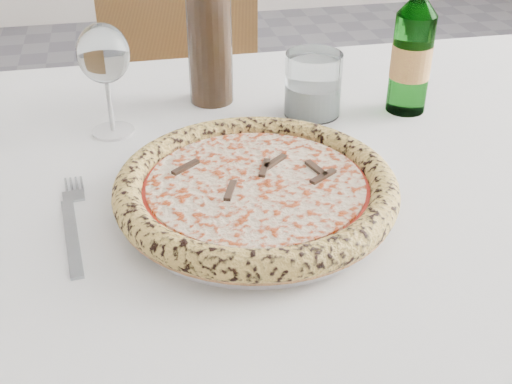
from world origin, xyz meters
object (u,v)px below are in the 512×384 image
(tumbler, at_px, (313,88))
(wine_bottle, at_px, (209,27))
(plate, at_px, (256,200))
(beer_bottle, at_px, (412,52))
(wine_glass, at_px, (104,57))
(pizza, at_px, (256,187))
(dining_table, at_px, (241,223))
(chair_far, at_px, (178,100))

(tumbler, xyz_separation_m, wine_bottle, (-0.14, 0.08, 0.08))
(plate, distance_m, beer_bottle, 0.37)
(wine_glass, relative_size, wine_bottle, 0.57)
(pizza, bearing_deg, wine_glass, 124.28)
(beer_bottle, bearing_deg, dining_table, -157.40)
(plate, distance_m, pizza, 0.02)
(plate, relative_size, beer_bottle, 1.31)
(wine_glass, xyz_separation_m, wine_bottle, (0.16, 0.08, 0.00))
(wine_glass, height_order, tumbler, wine_glass)
(dining_table, distance_m, pizza, 0.15)
(wine_bottle, bearing_deg, plate, -89.53)
(beer_bottle, relative_size, wine_bottle, 0.83)
(plate, distance_m, tumbler, 0.27)
(chair_far, distance_m, pizza, 0.87)
(chair_far, relative_size, beer_bottle, 4.04)
(chair_far, bearing_deg, beer_bottle, -64.56)
(chair_far, distance_m, beer_bottle, 0.76)
(dining_table, height_order, wine_bottle, wine_bottle)
(pizza, xyz_separation_m, tumbler, (0.14, 0.23, 0.01))
(dining_table, bearing_deg, plate, -90.00)
(chair_far, xyz_separation_m, pizza, (0.01, -0.84, 0.25))
(pizza, height_order, wine_bottle, wine_bottle)
(chair_far, xyz_separation_m, wine_bottle, (0.01, -0.52, 0.34))
(plate, xyz_separation_m, tumbler, (0.14, 0.23, 0.03))
(tumbler, bearing_deg, wine_bottle, 149.96)
(wine_glass, height_order, beer_bottle, beer_bottle)
(tumbler, distance_m, beer_bottle, 0.15)
(plate, height_order, wine_bottle, wine_bottle)
(dining_table, xyz_separation_m, plate, (0.00, -0.10, 0.10))
(dining_table, bearing_deg, tumbler, 44.27)
(wine_bottle, bearing_deg, pizza, -89.53)
(chair_far, bearing_deg, dining_table, -89.07)
(chair_far, distance_m, tumbler, 0.68)
(tumbler, height_order, wine_bottle, wine_bottle)
(dining_table, bearing_deg, wine_bottle, 90.69)
(tumbler, height_order, beer_bottle, beer_bottle)
(dining_table, bearing_deg, beer_bottle, 22.60)
(wine_bottle, bearing_deg, tumbler, -30.04)
(plate, bearing_deg, wine_glass, 124.28)
(dining_table, bearing_deg, pizza, -90.00)
(pizza, xyz_separation_m, wine_bottle, (-0.00, 0.32, 0.09))
(chair_far, xyz_separation_m, wine_glass, (-0.15, -0.60, 0.34))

